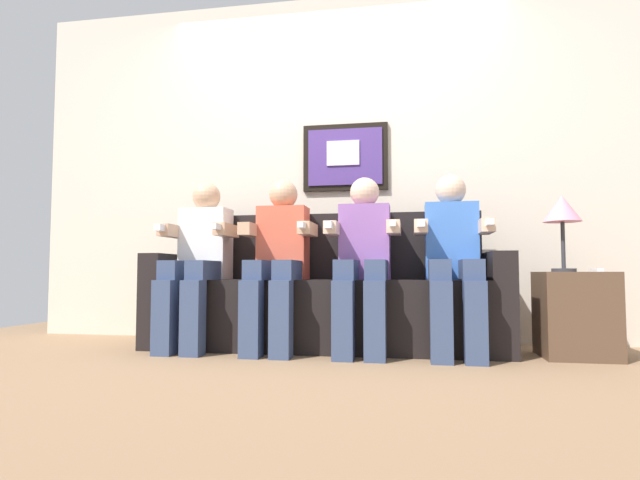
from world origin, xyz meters
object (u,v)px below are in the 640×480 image
object	(u,v)px
person_left_center	(279,255)
table_lamp	(562,212)
couch	(325,300)
side_table_right	(575,314)
person_leftmost	(198,256)
person_right_center	(363,255)
person_rightmost	(453,254)
spare_remote_on_table	(597,270)

from	to	relation	value
person_left_center	table_lamp	xyz separation A→B (m)	(1.73, 0.09, 0.25)
couch	side_table_right	size ratio (longest dim) A/B	4.63
person_leftmost	person_left_center	bearing A→B (deg)	0.05
side_table_right	person_left_center	bearing A→B (deg)	-178.04
person_right_center	person_rightmost	world-z (taller)	same
person_rightmost	table_lamp	xyz separation A→B (m)	(0.65, 0.09, 0.25)
person_leftmost	table_lamp	distance (m)	2.29
person_left_center	side_table_right	xyz separation A→B (m)	(1.78, 0.06, -0.36)
side_table_right	person_right_center	bearing A→B (deg)	-177.15
person_left_center	person_right_center	size ratio (longest dim) A/B	1.00
couch	person_leftmost	distance (m)	0.88
person_right_center	side_table_right	world-z (taller)	person_right_center
person_leftmost	couch	bearing A→B (deg)	11.70
person_left_center	spare_remote_on_table	size ratio (longest dim) A/B	8.54
person_left_center	person_right_center	bearing A→B (deg)	-0.05
person_leftmost	person_right_center	world-z (taller)	same
person_right_center	side_table_right	distance (m)	1.29
person_leftmost	person_rightmost	bearing A→B (deg)	0.00
person_left_center	person_leftmost	bearing A→B (deg)	-179.95
person_left_center	person_rightmost	size ratio (longest dim) A/B	1.00
person_left_center	person_right_center	world-z (taller)	same
table_lamp	spare_remote_on_table	bearing A→B (deg)	-46.96
person_leftmost	person_left_center	distance (m)	0.54
person_right_center	side_table_right	size ratio (longest dim) A/B	2.22
table_lamp	couch	bearing A→B (deg)	176.98
side_table_right	spare_remote_on_table	bearing A→B (deg)	-52.54
side_table_right	couch	bearing A→B (deg)	175.94
table_lamp	side_table_right	bearing A→B (deg)	-32.50
person_right_center	spare_remote_on_table	world-z (taller)	person_right_center
person_left_center	table_lamp	world-z (taller)	person_left_center
person_rightmost	spare_remote_on_table	xyz separation A→B (m)	(0.78, -0.05, -0.10)
side_table_right	spare_remote_on_table	world-z (taller)	spare_remote_on_table
side_table_right	table_lamp	distance (m)	0.61
person_left_center	person_right_center	xyz separation A→B (m)	(0.54, -0.00, 0.00)
person_right_center	person_rightmost	xyz separation A→B (m)	(0.54, 0.00, 0.00)
person_right_center	couch	bearing A→B (deg)	148.13
person_leftmost	table_lamp	bearing A→B (deg)	2.30
person_leftmost	person_right_center	xyz separation A→B (m)	(1.09, 0.00, 0.00)
couch	person_rightmost	bearing A→B (deg)	-11.70
person_leftmost	person_left_center	xyz separation A→B (m)	(0.54, 0.00, -0.00)
couch	spare_remote_on_table	bearing A→B (deg)	-7.88
person_leftmost	table_lamp	world-z (taller)	person_leftmost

